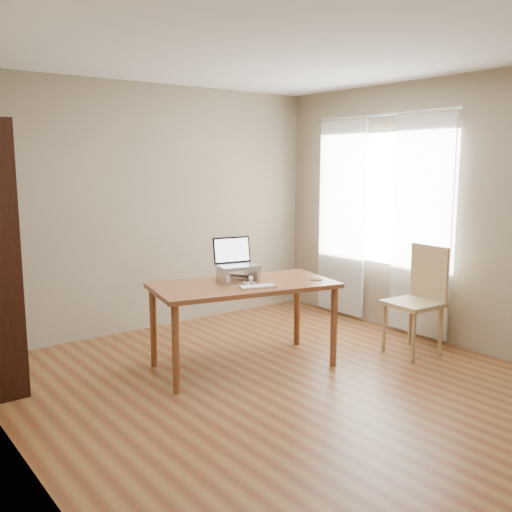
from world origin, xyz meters
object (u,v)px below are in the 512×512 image
Objects in this scene: desk at (244,293)px; keyboard at (257,287)px; chair at (419,295)px; cat at (236,275)px; laptop at (234,259)px.

keyboard is at bearing -82.91° from desk.
cat is at bearing 157.15° from chair.
keyboard is (-0.02, -0.36, -0.18)m from laptop.
laptop is at bearing 156.25° from chair.
laptop is (-0.00, 0.14, 0.28)m from desk.
cat reaches higher than keyboard.
laptop is 0.41m from keyboard.
keyboard is 1.64m from chair.
keyboard is 0.32× the size of chair.
desk is 4.31× the size of laptop.
laptop reaches higher than chair.
keyboard is at bearing -80.90° from laptop.
desk is 1.69m from chair.
cat is 1.75m from chair.
laptop is 1.20× the size of keyboard.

